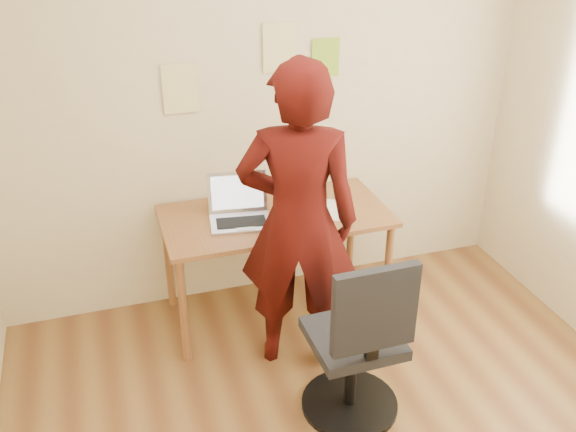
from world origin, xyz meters
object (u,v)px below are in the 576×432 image
object	(u,v)px
person	(298,222)
laptop	(239,212)
office_chair	(358,351)
desk	(275,226)
phone	(319,220)

from	to	relation	value
person	laptop	bearing A→B (deg)	-43.96
office_chair	desk	bearing A→B (deg)	96.70
office_chair	person	bearing A→B (deg)	103.01
phone	office_chair	size ratio (longest dim) A/B	0.13
laptop	person	distance (m)	0.52
desk	person	world-z (taller)	person
phone	person	bearing A→B (deg)	-122.36
laptop	person	bearing A→B (deg)	-55.63
desk	office_chair	bearing A→B (deg)	-82.48
laptop	phone	xyz separation A→B (m)	(0.45, -0.16, -0.05)
desk	office_chair	world-z (taller)	office_chair
laptop	office_chair	world-z (taller)	office_chair
phone	office_chair	world-z (taller)	office_chair
desk	person	xyz separation A→B (m)	(-0.00, -0.46, 0.26)
phone	office_chair	bearing A→B (deg)	-89.92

